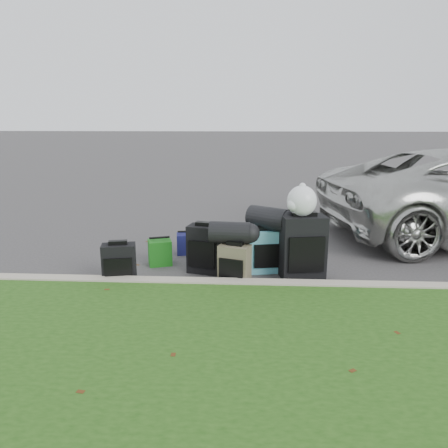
# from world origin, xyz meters

# --- Properties ---
(ground) EXTENTS (120.00, 120.00, 0.00)m
(ground) POSITION_xyz_m (0.00, 0.00, 0.00)
(ground) COLOR #383535
(ground) RESTS_ON ground
(curb) EXTENTS (120.00, 0.18, 0.15)m
(curb) POSITION_xyz_m (0.00, -1.00, 0.07)
(curb) COLOR #9E937F
(curb) RESTS_ON ground
(suitcase_small_black) EXTENTS (0.45, 0.30, 0.51)m
(suitcase_small_black) POSITION_xyz_m (-1.37, -0.80, 0.26)
(suitcase_small_black) COLOR black
(suitcase_small_black) RESTS_ON ground
(suitcase_large_black_left) EXTENTS (0.50, 0.37, 0.65)m
(suitcase_large_black_left) POSITION_xyz_m (-0.33, -0.30, 0.32)
(suitcase_large_black_left) COLOR black
(suitcase_large_black_left) RESTS_ON ground
(suitcase_olive) EXTENTS (0.43, 0.34, 0.52)m
(suitcase_olive) POSITION_xyz_m (0.09, -0.75, 0.26)
(suitcase_olive) COLOR #494331
(suitcase_olive) RESTS_ON ground
(suitcase_teal) EXTENTS (0.45, 0.31, 0.58)m
(suitcase_teal) POSITION_xyz_m (0.48, -0.25, 0.29)
(suitcase_teal) COLOR teal
(suitcase_teal) RESTS_ON ground
(suitcase_large_black_right) EXTENTS (0.60, 0.42, 0.83)m
(suitcase_large_black_right) POSITION_xyz_m (0.96, -0.47, 0.42)
(suitcase_large_black_right) COLOR black
(suitcase_large_black_right) RESTS_ON ground
(tote_green) EXTENTS (0.38, 0.34, 0.36)m
(tote_green) POSITION_xyz_m (-1.00, -0.04, 0.18)
(tote_green) COLOR #186416
(tote_green) RESTS_ON ground
(tote_navy) EXTENTS (0.33, 0.28, 0.31)m
(tote_navy) POSITION_xyz_m (-0.70, 0.49, 0.16)
(tote_navy) COLOR #161850
(tote_navy) RESTS_ON ground
(duffel_left) EXTENTS (0.53, 0.32, 0.27)m
(duffel_left) POSITION_xyz_m (0.02, -0.65, 0.65)
(duffel_left) COLOR black
(duffel_left) RESTS_ON suitcase_olive
(duffel_right) EXTENTS (0.63, 0.56, 0.31)m
(duffel_right) POSITION_xyz_m (0.52, -0.21, 0.74)
(duffel_right) COLOR black
(duffel_right) RESTS_ON suitcase_teal
(trash_bag) EXTENTS (0.38, 0.38, 0.38)m
(trash_bag) POSITION_xyz_m (0.92, -0.45, 1.02)
(trash_bag) COLOR white
(trash_bag) RESTS_ON suitcase_large_black_right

